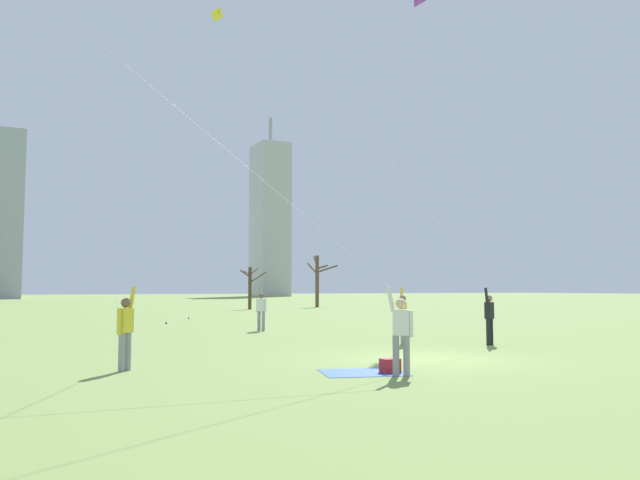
# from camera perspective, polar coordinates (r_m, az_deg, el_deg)

# --- Properties ---
(ground_plane) EXTENTS (400.00, 400.00, 0.00)m
(ground_plane) POSITION_cam_1_polar(r_m,az_deg,el_deg) (17.00, 9.32, -10.51)
(ground_plane) COLOR #7A934C
(kite_flyer_far_back_teal) EXTENTS (15.51, 4.22, 14.33)m
(kite_flyer_far_back_teal) POSITION_cam_1_polar(r_m,az_deg,el_deg) (19.44, 10.81, -0.74)
(kite_flyer_far_back_teal) COLOR black
(kite_flyer_far_back_teal) RESTS_ON ground
(kite_flyer_foreground_left_red) EXTENTS (9.48, 9.99, 13.00)m
(kite_flyer_foreground_left_red) POSITION_cam_1_polar(r_m,az_deg,el_deg) (14.69, -5.85, 3.82)
(kite_flyer_foreground_left_red) COLOR gray
(kite_flyer_foreground_left_red) RESTS_ON ground
(kite_flyer_midfield_left_purple) EXTENTS (8.07, 9.37, 17.70)m
(kite_flyer_midfield_left_purple) POSITION_cam_1_polar(r_m,az_deg,el_deg) (23.28, 7.89, 1.00)
(kite_flyer_midfield_left_purple) COLOR gray
(kite_flyer_midfield_left_purple) RESTS_ON ground
(kite_flyer_foreground_right_pink) EXTENTS (6.92, 3.94, 17.99)m
(kite_flyer_foreground_right_pink) POSITION_cam_1_polar(r_m,az_deg,el_deg) (15.47, -14.58, -0.46)
(kite_flyer_foreground_right_pink) COLOR gray
(kite_flyer_foreground_right_pink) RESTS_ON ground
(bystander_far_off_by_trees) EXTENTS (0.37, 0.42, 1.62)m
(bystander_far_off_by_trees) POSITION_cam_1_polar(r_m,az_deg,el_deg) (27.71, -5.31, -6.29)
(bystander_far_off_by_trees) COLOR gray
(bystander_far_off_by_trees) RESTS_ON ground
(distant_kite_drifting_right_yellow) EXTENTS (2.95, 3.03, 21.09)m
(distant_kite_drifting_right_yellow) POSITION_cam_1_polar(r_m,az_deg,el_deg) (45.60, -9.42, 17.59)
(distant_kite_drifting_right_yellow) COLOR yellow
(distant_kite_drifting_right_yellow) RESTS_ON ground
(picnic_spot) EXTENTS (2.12, 1.85, 0.31)m
(picnic_spot) POSITION_cam_1_polar(r_m,az_deg,el_deg) (14.09, 5.30, -11.45)
(picnic_spot) COLOR #3359B2
(picnic_spot) RESTS_ON ground
(bare_tree_far_right_edge) EXTENTS (3.13, 1.35, 5.10)m
(bare_tree_far_right_edge) POSITION_cam_1_polar(r_m,az_deg,el_deg) (62.79, -0.19, -3.48)
(bare_tree_far_right_edge) COLOR brown
(bare_tree_far_right_edge) RESTS_ON ground
(bare_tree_center) EXTENTS (2.26, 1.71, 3.74)m
(bare_tree_center) POSITION_cam_1_polar(r_m,az_deg,el_deg) (56.61, -6.31, -4.15)
(bare_tree_center) COLOR #4C3828
(bare_tree_center) RESTS_ON ground
(skyline_mid_tower_left) EXTENTS (7.28, 9.39, 43.30)m
(skyline_mid_tower_left) POSITION_cam_1_polar(r_m,az_deg,el_deg) (152.61, -4.53, 1.83)
(skyline_mid_tower_left) COLOR #B2B2B7
(skyline_mid_tower_left) RESTS_ON ground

